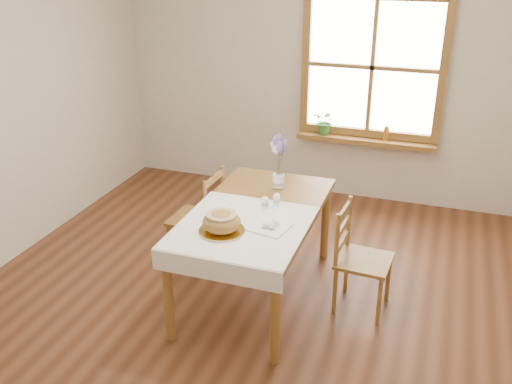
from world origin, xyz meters
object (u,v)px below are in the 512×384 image
chair_left (196,217)px  dining_table (256,220)px  flower_vase (278,182)px  chair_right (364,259)px  bread_plate (222,231)px

chair_left → dining_table: bearing=67.6°
chair_left → flower_vase: chair_left is taller
dining_table → chair_left: chair_left is taller
dining_table → chair_right: chair_right is taller
dining_table → bread_plate: bearing=-103.5°
dining_table → chair_right: size_ratio=1.89×
chair_left → bread_plate: (0.55, -0.74, 0.33)m
dining_table → chair_right: 0.87m
flower_vase → dining_table: bearing=-94.4°
dining_table → bread_plate: 0.46m
chair_right → flower_vase: bearing=69.5°
bread_plate → flower_vase: (0.14, 0.89, 0.04)m
chair_right → bread_plate: (-0.94, -0.53, 0.35)m
dining_table → bread_plate: bread_plate is taller
chair_right → chair_left: bearing=86.1°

